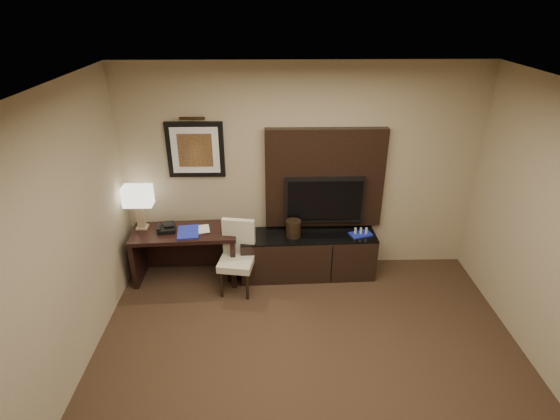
{
  "coord_description": "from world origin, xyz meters",
  "views": [
    {
      "loc": [
        -0.37,
        -2.66,
        3.36
      ],
      "look_at": [
        -0.28,
        1.8,
        1.15
      ],
      "focal_mm": 28.0,
      "sensor_mm": 36.0,
      "label": 1
    }
  ],
  "objects_px": {
    "desk_chair": "(236,262)",
    "minibar_tray": "(361,231)",
    "ice_bucket": "(293,228)",
    "table_lamp": "(139,207)",
    "tv": "(325,200)",
    "credenza": "(308,254)",
    "desk": "(187,254)",
    "desk_phone": "(166,227)"
  },
  "relations": [
    {
      "from": "desk_chair",
      "to": "minibar_tray",
      "type": "relative_size",
      "value": 3.09
    },
    {
      "from": "desk_chair",
      "to": "ice_bucket",
      "type": "relative_size",
      "value": 3.91
    },
    {
      "from": "table_lamp",
      "to": "tv",
      "type": "bearing_deg",
      "value": 2.42
    },
    {
      "from": "tv",
      "to": "desk_chair",
      "type": "xyz_separation_m",
      "value": [
        -1.11,
        -0.49,
        -0.6
      ]
    },
    {
      "from": "tv",
      "to": "minibar_tray",
      "type": "height_order",
      "value": "tv"
    },
    {
      "from": "credenza",
      "to": "tv",
      "type": "xyz_separation_m",
      "value": [
        0.21,
        0.14,
        0.72
      ]
    },
    {
      "from": "desk",
      "to": "ice_bucket",
      "type": "bearing_deg",
      "value": -2.35
    },
    {
      "from": "table_lamp",
      "to": "ice_bucket",
      "type": "height_order",
      "value": "table_lamp"
    },
    {
      "from": "tv",
      "to": "minibar_tray",
      "type": "relative_size",
      "value": 3.66
    },
    {
      "from": "ice_bucket",
      "to": "desk",
      "type": "bearing_deg",
      "value": -179.14
    },
    {
      "from": "credenza",
      "to": "desk_chair",
      "type": "height_order",
      "value": "desk_chair"
    },
    {
      "from": "tv",
      "to": "ice_bucket",
      "type": "height_order",
      "value": "tv"
    },
    {
      "from": "tv",
      "to": "minibar_tray",
      "type": "distance_m",
      "value": 0.62
    },
    {
      "from": "tv",
      "to": "ice_bucket",
      "type": "bearing_deg",
      "value": -157.1
    },
    {
      "from": "tv",
      "to": "table_lamp",
      "type": "height_order",
      "value": "tv"
    },
    {
      "from": "tv",
      "to": "table_lamp",
      "type": "relative_size",
      "value": 1.68
    },
    {
      "from": "desk_chair",
      "to": "ice_bucket",
      "type": "bearing_deg",
      "value": 33.6
    },
    {
      "from": "desk_phone",
      "to": "minibar_tray",
      "type": "xyz_separation_m",
      "value": [
        2.45,
        0.03,
        -0.11
      ]
    },
    {
      "from": "desk",
      "to": "desk_phone",
      "type": "bearing_deg",
      "value": 177.0
    },
    {
      "from": "desk_chair",
      "to": "table_lamp",
      "type": "relative_size",
      "value": 1.42
    },
    {
      "from": "table_lamp",
      "to": "desk_phone",
      "type": "bearing_deg",
      "value": -15.92
    },
    {
      "from": "table_lamp",
      "to": "ice_bucket",
      "type": "distance_m",
      "value": 1.94
    },
    {
      "from": "desk_phone",
      "to": "ice_bucket",
      "type": "bearing_deg",
      "value": -7.29
    },
    {
      "from": "tv",
      "to": "desk",
      "type": "bearing_deg",
      "value": -173.89
    },
    {
      "from": "desk",
      "to": "ice_bucket",
      "type": "relative_size",
      "value": 6.03
    },
    {
      "from": "ice_bucket",
      "to": "desk_phone",
      "type": "bearing_deg",
      "value": -179.23
    },
    {
      "from": "desk",
      "to": "table_lamp",
      "type": "bearing_deg",
      "value": 167.09
    },
    {
      "from": "desk",
      "to": "minibar_tray",
      "type": "xyz_separation_m",
      "value": [
        2.24,
        0.03,
        0.3
      ]
    },
    {
      "from": "credenza",
      "to": "minibar_tray",
      "type": "bearing_deg",
      "value": -3.81
    },
    {
      "from": "tv",
      "to": "desk_chair",
      "type": "height_order",
      "value": "tv"
    },
    {
      "from": "credenza",
      "to": "desk_phone",
      "type": "xyz_separation_m",
      "value": [
        -1.78,
        -0.05,
        0.45
      ]
    },
    {
      "from": "ice_bucket",
      "to": "minibar_tray",
      "type": "xyz_separation_m",
      "value": [
        0.86,
        0.01,
        -0.06
      ]
    },
    {
      "from": "credenza",
      "to": "desk_phone",
      "type": "relative_size",
      "value": 8.09
    },
    {
      "from": "minibar_tray",
      "to": "table_lamp",
      "type": "bearing_deg",
      "value": 178.71
    },
    {
      "from": "desk",
      "to": "minibar_tray",
      "type": "bearing_deg",
      "value": -2.44
    },
    {
      "from": "desk",
      "to": "credenza",
      "type": "bearing_deg",
      "value": -1.38
    },
    {
      "from": "table_lamp",
      "to": "desk_phone",
      "type": "distance_m",
      "value": 0.42
    },
    {
      "from": "credenza",
      "to": "table_lamp",
      "type": "distance_m",
      "value": 2.22
    },
    {
      "from": "tv",
      "to": "minibar_tray",
      "type": "xyz_separation_m",
      "value": [
        0.46,
        -0.16,
        -0.37
      ]
    },
    {
      "from": "desk_phone",
      "to": "minibar_tray",
      "type": "height_order",
      "value": "desk_phone"
    },
    {
      "from": "minibar_tray",
      "to": "desk_chair",
      "type": "bearing_deg",
      "value": -168.18
    },
    {
      "from": "desk_phone",
      "to": "desk",
      "type": "bearing_deg",
      "value": -7.85
    }
  ]
}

